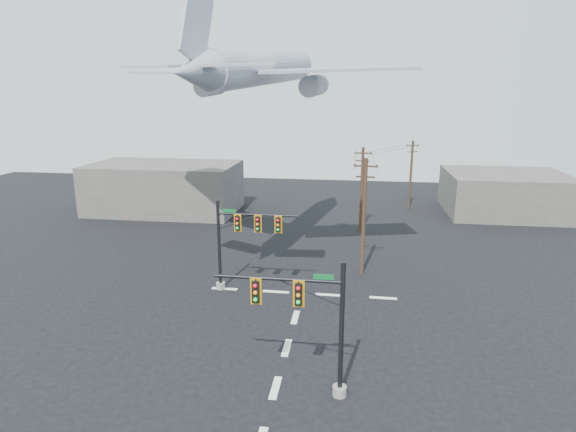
% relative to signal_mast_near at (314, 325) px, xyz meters
% --- Properties ---
extents(ground, '(120.00, 120.00, 0.00)m').
position_rel_signal_mast_near_xyz_m(ground, '(-1.94, 0.20, -3.77)').
color(ground, black).
rests_on(ground, ground).
extents(lane_markings, '(14.00, 21.20, 0.01)m').
position_rel_signal_mast_near_xyz_m(lane_markings, '(-1.94, 5.53, -3.76)').
color(lane_markings, white).
rests_on(lane_markings, ground).
extents(signal_mast_near, '(6.56, 0.78, 7.05)m').
position_rel_signal_mast_near_xyz_m(signal_mast_near, '(0.00, 0.00, 0.00)').
color(signal_mast_near, gray).
rests_on(signal_mast_near, ground).
extents(signal_mast_far, '(6.40, 0.77, 6.98)m').
position_rel_signal_mast_near_xyz_m(signal_mast_far, '(-6.72, 12.12, 0.16)').
color(signal_mast_far, gray).
rests_on(signal_mast_far, ground).
extents(utility_pole_a, '(1.93, 0.36, 9.64)m').
position_rel_signal_mast_near_xyz_m(utility_pole_a, '(2.51, 16.99, 1.27)').
color(utility_pole_a, '#42291C').
rests_on(utility_pole_a, ground).
extents(utility_pole_b, '(1.82, 0.45, 9.03)m').
position_rel_signal_mast_near_xyz_m(utility_pole_b, '(2.40, 29.84, 0.95)').
color(utility_pole_b, '#42291C').
rests_on(utility_pole_b, ground).
extents(utility_pole_c, '(1.69, 0.81, 8.74)m').
position_rel_signal_mast_near_xyz_m(utility_pole_c, '(8.63, 40.69, 0.80)').
color(utility_pole_c, '#42291C').
rests_on(utility_pole_c, ground).
extents(power_lines, '(7.86, 23.71, 0.45)m').
position_rel_signal_mast_near_xyz_m(power_lines, '(3.96, 29.26, 4.67)').
color(power_lines, black).
extents(airliner, '(25.15, 26.83, 7.12)m').
position_rel_signal_mast_near_xyz_m(airliner, '(-6.21, 19.27, 12.78)').
color(airliner, '#A2A7AD').
extents(building_left, '(18.00, 10.00, 6.00)m').
position_rel_signal_mast_near_xyz_m(building_left, '(-21.94, 35.20, -0.77)').
color(building_left, '#625C56').
rests_on(building_left, ground).
extents(building_right, '(14.00, 12.00, 5.00)m').
position_rel_signal_mast_near_xyz_m(building_right, '(20.06, 40.20, -1.27)').
color(building_right, '#625C56').
rests_on(building_right, ground).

